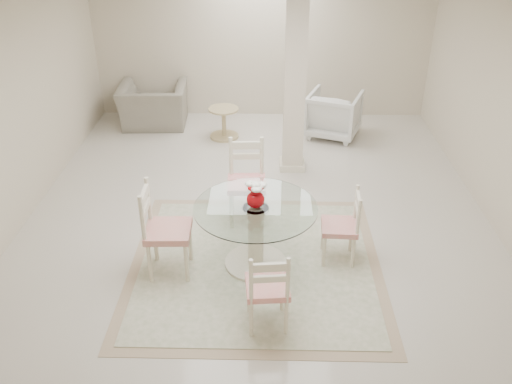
{
  "coord_description": "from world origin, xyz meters",
  "views": [
    {
      "loc": [
        0.12,
        -6.15,
        3.82
      ],
      "look_at": [
        -0.0,
        -0.97,
        0.85
      ],
      "focal_mm": 38.0,
      "sensor_mm": 36.0,
      "label": 1
    }
  ],
  "objects_px": {
    "red_vase": "(256,195)",
    "dining_chair_east": "(346,221)",
    "dining_chair_west": "(160,224)",
    "dining_chair_south": "(268,285)",
    "dining_chair_north": "(246,175)",
    "dining_table": "(256,236)",
    "recliner_taupe": "(154,105)",
    "column": "(295,82)",
    "side_table": "(224,124)",
    "armchair_white": "(334,114)"
  },
  "relations": [
    {
      "from": "column",
      "to": "armchair_white",
      "type": "xyz_separation_m",
      "value": [
        0.75,
        1.23,
        -0.96
      ]
    },
    {
      "from": "red_vase",
      "to": "recliner_taupe",
      "type": "height_order",
      "value": "red_vase"
    },
    {
      "from": "armchair_white",
      "to": "dining_chair_south",
      "type": "bearing_deg",
      "value": 96.98
    },
    {
      "from": "dining_chair_west",
      "to": "side_table",
      "type": "distance_m",
      "value": 3.75
    },
    {
      "from": "dining_chair_east",
      "to": "dining_chair_south",
      "type": "height_order",
      "value": "dining_chair_south"
    },
    {
      "from": "dining_chair_north",
      "to": "side_table",
      "type": "bearing_deg",
      "value": 98.25
    },
    {
      "from": "red_vase",
      "to": "recliner_taupe",
      "type": "distance_m",
      "value": 4.54
    },
    {
      "from": "column",
      "to": "dining_table",
      "type": "xyz_separation_m",
      "value": [
        -0.5,
        -2.47,
        -0.95
      ]
    },
    {
      "from": "dining_table",
      "to": "recliner_taupe",
      "type": "relative_size",
      "value": 1.16
    },
    {
      "from": "dining_chair_east",
      "to": "column",
      "type": "bearing_deg",
      "value": -164.88
    },
    {
      "from": "dining_chair_east",
      "to": "recliner_taupe",
      "type": "height_order",
      "value": "dining_chair_east"
    },
    {
      "from": "dining_chair_north",
      "to": "side_table",
      "type": "height_order",
      "value": "dining_chair_north"
    },
    {
      "from": "dining_table",
      "to": "recliner_taupe",
      "type": "xyz_separation_m",
      "value": [
        -1.91,
        4.08,
        -0.02
      ]
    },
    {
      "from": "dining_table",
      "to": "dining_chair_west",
      "type": "distance_m",
      "value": 1.06
    },
    {
      "from": "dining_chair_east",
      "to": "dining_chair_north",
      "type": "bearing_deg",
      "value": -124.81
    },
    {
      "from": "dining_chair_south",
      "to": "dining_chair_north",
      "type": "bearing_deg",
      "value": -87.72
    },
    {
      "from": "recliner_taupe",
      "to": "armchair_white",
      "type": "distance_m",
      "value": 3.18
    },
    {
      "from": "red_vase",
      "to": "dining_chair_east",
      "type": "distance_m",
      "value": 1.09
    },
    {
      "from": "recliner_taupe",
      "to": "dining_table",
      "type": "bearing_deg",
      "value": 112.42
    },
    {
      "from": "dining_chair_north",
      "to": "side_table",
      "type": "relative_size",
      "value": 2.25
    },
    {
      "from": "red_vase",
      "to": "side_table",
      "type": "relative_size",
      "value": 0.57
    },
    {
      "from": "dining_table",
      "to": "recliner_taupe",
      "type": "distance_m",
      "value": 4.51
    },
    {
      "from": "column",
      "to": "dining_chair_south",
      "type": "bearing_deg",
      "value": -95.9
    },
    {
      "from": "dining_chair_east",
      "to": "recliner_taupe",
      "type": "distance_m",
      "value": 4.91
    },
    {
      "from": "dining_chair_west",
      "to": "dining_chair_south",
      "type": "height_order",
      "value": "dining_chair_west"
    },
    {
      "from": "column",
      "to": "dining_chair_east",
      "type": "bearing_deg",
      "value": -77.85
    },
    {
      "from": "dining_chair_east",
      "to": "dining_chair_north",
      "type": "distance_m",
      "value": 1.45
    },
    {
      "from": "recliner_taupe",
      "to": "side_table",
      "type": "xyz_separation_m",
      "value": [
        1.28,
        -0.51,
        -0.13
      ]
    },
    {
      "from": "recliner_taupe",
      "to": "side_table",
      "type": "height_order",
      "value": "recliner_taupe"
    },
    {
      "from": "dining_table",
      "to": "dining_chair_north",
      "type": "bearing_deg",
      "value": 97.74
    },
    {
      "from": "red_vase",
      "to": "dining_chair_west",
      "type": "relative_size",
      "value": 0.25
    },
    {
      "from": "red_vase",
      "to": "dining_chair_west",
      "type": "xyz_separation_m",
      "value": [
        -1.02,
        -0.14,
        -0.29
      ]
    },
    {
      "from": "dining_chair_east",
      "to": "side_table",
      "type": "relative_size",
      "value": 1.88
    },
    {
      "from": "dining_chair_west",
      "to": "column",
      "type": "bearing_deg",
      "value": -32.07
    },
    {
      "from": "dining_chair_west",
      "to": "armchair_white",
      "type": "xyz_separation_m",
      "value": [
        2.26,
        3.84,
        -0.25
      ]
    },
    {
      "from": "red_vase",
      "to": "side_table",
      "type": "xyz_separation_m",
      "value": [
        -0.63,
        3.57,
        -0.68
      ]
    },
    {
      "from": "dining_table",
      "to": "dining_chair_south",
      "type": "distance_m",
      "value": 1.03
    },
    {
      "from": "column",
      "to": "dining_chair_west",
      "type": "xyz_separation_m",
      "value": [
        -1.52,
        -2.61,
        -0.72
      ]
    },
    {
      "from": "column",
      "to": "armchair_white",
      "type": "distance_m",
      "value": 1.73
    },
    {
      "from": "dining_chair_north",
      "to": "recliner_taupe",
      "type": "distance_m",
      "value": 3.55
    },
    {
      "from": "red_vase",
      "to": "dining_chair_west",
      "type": "height_order",
      "value": "dining_chair_west"
    },
    {
      "from": "dining_chair_east",
      "to": "dining_chair_west",
      "type": "height_order",
      "value": "dining_chair_west"
    },
    {
      "from": "dining_chair_south",
      "to": "armchair_white",
      "type": "bearing_deg",
      "value": -108.78
    },
    {
      "from": "column",
      "to": "red_vase",
      "type": "xyz_separation_m",
      "value": [
        -0.5,
        -2.47,
        -0.42
      ]
    },
    {
      "from": "red_vase",
      "to": "dining_chair_east",
      "type": "xyz_separation_m",
      "value": [
        1.0,
        0.13,
        -0.4
      ]
    },
    {
      "from": "red_vase",
      "to": "dining_chair_north",
      "type": "xyz_separation_m",
      "value": [
        -0.14,
        1.02,
        -0.3
      ]
    },
    {
      "from": "dining_table",
      "to": "armchair_white",
      "type": "bearing_deg",
      "value": 71.41
    },
    {
      "from": "recliner_taupe",
      "to": "column",
      "type": "bearing_deg",
      "value": 143.64
    },
    {
      "from": "column",
      "to": "recliner_taupe",
      "type": "bearing_deg",
      "value": 146.28
    },
    {
      "from": "dining_table",
      "to": "red_vase",
      "type": "relative_size",
      "value": 4.44
    }
  ]
}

